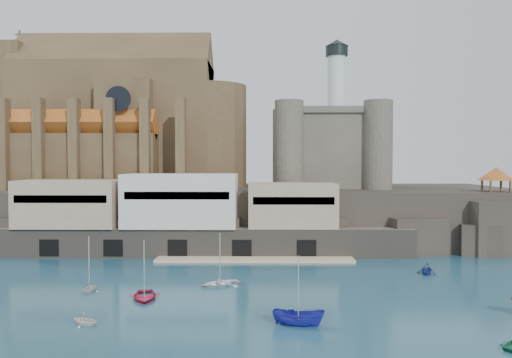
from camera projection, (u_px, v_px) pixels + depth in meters
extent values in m
plane|color=navy|center=(235.00, 291.00, 57.66)|extent=(300.00, 300.00, 0.00)
cube|color=black|center=(246.00, 213.00, 97.46)|extent=(100.00, 34.00, 10.00)
cube|color=black|center=(11.00, 235.00, 81.47)|extent=(9.00, 5.00, 6.00)
cube|color=black|center=(108.00, 235.00, 81.29)|extent=(9.00, 5.00, 6.00)
cube|color=black|center=(212.00, 235.00, 81.10)|extent=(9.00, 5.00, 6.00)
cube|color=black|center=(317.00, 235.00, 80.91)|extent=(9.00, 5.00, 6.00)
cube|color=black|center=(415.00, 236.00, 80.72)|extent=(9.00, 5.00, 6.00)
cube|color=#645C50|center=(193.00, 241.00, 80.16)|extent=(70.00, 6.00, 4.50)
cube|color=#D2B58C|center=(255.00, 259.00, 75.62)|extent=(30.00, 4.00, 0.40)
cube|color=black|center=(49.00, 248.00, 77.53)|extent=(3.00, 0.40, 2.60)
cube|color=black|center=(113.00, 248.00, 77.42)|extent=(3.00, 0.40, 2.60)
cube|color=black|center=(178.00, 248.00, 77.31)|extent=(3.00, 0.40, 2.60)
cube|color=black|center=(242.00, 248.00, 77.19)|extent=(3.00, 0.40, 2.60)
cube|color=black|center=(306.00, 248.00, 77.08)|extent=(3.00, 0.40, 2.60)
cube|color=tan|center=(71.00, 203.00, 81.17)|extent=(16.00, 9.00, 7.50)
cube|color=beige|center=(181.00, 200.00, 80.95)|extent=(18.00, 9.00, 8.50)
cube|color=tan|center=(292.00, 205.00, 80.78)|extent=(14.00, 8.00, 7.00)
cube|color=#4A3822|center=(116.00, 126.00, 99.16)|extent=(38.00, 14.00, 24.00)
cube|color=#4A3822|center=(115.00, 66.00, 98.74)|extent=(38.00, 13.01, 13.01)
cylinder|color=#4A3822|center=(211.00, 136.00, 99.01)|extent=(14.00, 14.00, 20.00)
cube|color=#4A3822|center=(136.00, 137.00, 99.18)|extent=(10.00, 20.00, 20.00)
cube|color=#4A3822|center=(79.00, 162.00, 89.95)|extent=(28.00, 5.00, 10.00)
cube|color=#4A3822|center=(111.00, 162.00, 108.94)|extent=(28.00, 5.00, 10.00)
cube|color=#A3511C|center=(78.00, 125.00, 89.72)|extent=(28.00, 5.66, 5.66)
cube|color=#A3511C|center=(110.00, 131.00, 108.71)|extent=(28.00, 5.66, 5.66)
cube|color=#4A3822|center=(21.00, 116.00, 99.30)|extent=(4.00, 10.00, 28.00)
cylinder|color=black|center=(118.00, 99.00, 86.93)|extent=(4.40, 0.30, 4.40)
cube|color=#4A3822|center=(4.00, 144.00, 86.99)|extent=(1.60, 2.20, 16.00)
cube|color=#4A3822|center=(39.00, 144.00, 86.92)|extent=(1.60, 2.20, 16.00)
cube|color=#4A3822|center=(75.00, 144.00, 86.85)|extent=(1.60, 2.20, 16.00)
cube|color=#4A3822|center=(110.00, 144.00, 86.78)|extent=(1.60, 2.20, 16.00)
cube|color=#4A3822|center=(145.00, 144.00, 86.71)|extent=(1.60, 2.20, 16.00)
cube|color=#4A3822|center=(181.00, 144.00, 86.64)|extent=(1.60, 2.20, 16.00)
cube|color=#4C473C|center=(328.00, 151.00, 97.86)|extent=(16.00, 16.00, 14.00)
cube|color=#4C473C|center=(328.00, 114.00, 97.60)|extent=(17.00, 17.00, 1.20)
cylinder|color=#4C473C|center=(289.00, 145.00, 89.92)|extent=(5.20, 5.20, 16.00)
cylinder|color=#4C473C|center=(378.00, 145.00, 89.74)|extent=(5.20, 5.20, 16.00)
cylinder|color=#4C473C|center=(285.00, 148.00, 105.91)|extent=(5.20, 5.20, 16.00)
cylinder|color=#4C473C|center=(360.00, 147.00, 105.73)|extent=(5.20, 5.20, 16.00)
cylinder|color=silver|center=(337.00, 86.00, 99.38)|extent=(3.60, 3.60, 12.00)
cylinder|color=black|center=(337.00, 51.00, 99.14)|extent=(4.40, 4.40, 2.00)
cone|color=black|center=(337.00, 43.00, 99.08)|extent=(4.60, 4.60, 1.40)
cube|color=black|center=(495.00, 226.00, 83.02)|extent=(12.00, 10.00, 8.70)
cube|color=black|center=(479.00, 239.00, 80.13)|extent=(6.00, 5.00, 5.00)
cube|color=#4A3822|center=(496.00, 199.00, 82.86)|extent=(4.20, 4.20, 0.30)
cylinder|color=#4A3822|center=(491.00, 190.00, 81.23)|extent=(0.36, 0.36, 3.20)
cylinder|color=#4A3822|center=(510.00, 190.00, 81.19)|extent=(0.36, 0.36, 3.20)
cylinder|color=#4A3822|center=(482.00, 189.00, 84.43)|extent=(0.36, 0.36, 3.20)
cylinder|color=#4A3822|center=(501.00, 189.00, 84.39)|extent=(0.36, 0.36, 3.20)
pyramid|color=#A3511C|center=(496.00, 174.00, 82.72)|extent=(6.40, 6.40, 2.20)
imported|color=#B21A38|center=(144.00, 299.00, 54.58)|extent=(3.91, 1.84, 5.27)
imported|color=silver|center=(85.00, 324.00, 45.90)|extent=(2.34, 2.84, 2.83)
imported|color=#21259E|center=(298.00, 325.00, 45.68)|extent=(2.20, 2.16, 4.86)
imported|color=silver|center=(89.00, 292.00, 57.50)|extent=(2.72, 1.93, 2.90)
imported|color=white|center=(220.00, 285.00, 60.41)|extent=(2.73, 3.69, 5.10)
imported|color=navy|center=(427.00, 274.00, 66.64)|extent=(3.46, 2.88, 3.45)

